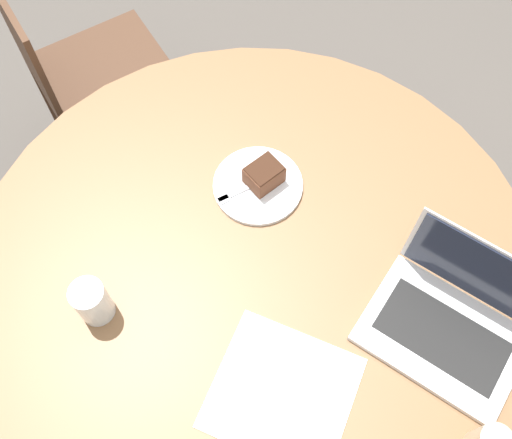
% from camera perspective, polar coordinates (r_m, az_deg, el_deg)
% --- Properties ---
extents(ground_plane, '(12.00, 12.00, 0.00)m').
position_cam_1_polar(ground_plane, '(2.07, -0.13, -12.25)').
color(ground_plane, '#4C4742').
extents(dining_table, '(1.37, 1.37, 0.71)m').
position_cam_1_polar(dining_table, '(1.49, -0.18, -6.22)').
color(dining_table, brown).
rests_on(dining_table, ground_plane).
extents(chair, '(0.57, 0.57, 0.87)m').
position_cam_1_polar(chair, '(2.11, -15.96, 12.79)').
color(chair, '#472D1E').
rests_on(chair, ground_plane).
extents(paper_document, '(0.38, 0.37, 0.00)m').
position_cam_1_polar(paper_document, '(1.32, 2.52, -16.14)').
color(paper_document, white).
rests_on(paper_document, dining_table).
extents(plate, '(0.22, 0.22, 0.01)m').
position_cam_1_polar(plate, '(1.49, 0.18, 3.28)').
color(plate, silver).
rests_on(plate, dining_table).
extents(cake_slice, '(0.11, 0.11, 0.06)m').
position_cam_1_polar(cake_slice, '(1.47, 0.77, 4.28)').
color(cake_slice, brown).
rests_on(cake_slice, plate).
extents(fork, '(0.16, 0.09, 0.00)m').
position_cam_1_polar(fork, '(1.48, -1.28, 2.85)').
color(fork, silver).
rests_on(fork, plate).
extents(water_glass, '(0.08, 0.08, 0.12)m').
position_cam_1_polar(water_glass, '(1.36, -15.33, -7.56)').
color(water_glass, silver).
rests_on(water_glass, dining_table).
extents(laptop, '(0.42, 0.40, 0.24)m').
position_cam_1_polar(laptop, '(1.38, 18.22, -9.10)').
color(laptop, silver).
rests_on(laptop, dining_table).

